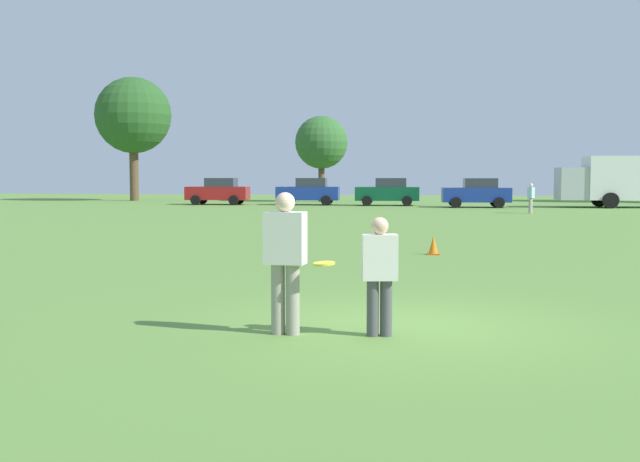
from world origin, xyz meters
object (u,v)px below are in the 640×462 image
(parked_car_near_left, at_px, (218,191))
(box_truck, at_px, (632,179))
(player_thrower, at_px, (285,255))
(parked_car_center, at_px, (388,192))
(parked_car_mid_left, at_px, (309,191))
(parked_car_mid_right, at_px, (477,193))
(player_defender, at_px, (380,270))
(frisbee, at_px, (324,263))
(traffic_cone, at_px, (433,245))
(bystander_sideline_watcher, at_px, (531,196))

(parked_car_near_left, relative_size, box_truck, 0.50)
(player_thrower, distance_m, parked_car_center, 43.03)
(parked_car_center, xyz_separation_m, box_truck, (15.15, -0.88, 0.83))
(parked_car_mid_left, xyz_separation_m, parked_car_mid_right, (11.11, -2.34, 0.00))
(parked_car_mid_left, bearing_deg, parked_car_center, -2.03)
(parked_car_mid_right, bearing_deg, player_defender, -93.00)
(player_thrower, xyz_separation_m, parked_car_center, (-2.44, 42.96, -0.08))
(parked_car_mid_right, relative_size, box_truck, 0.50)
(frisbee, relative_size, parked_car_mid_left, 0.06)
(player_thrower, height_order, box_truck, box_truck)
(traffic_cone, distance_m, parked_car_mid_left, 34.00)
(player_thrower, height_order, bystander_sideline_watcher, player_thrower)
(parked_car_near_left, distance_m, box_truck, 26.73)
(parked_car_mid_right, relative_size, bystander_sideline_watcher, 2.73)
(parked_car_mid_right, bearing_deg, bystander_sideline_watcher, -70.70)
(traffic_cone, bearing_deg, bystander_sideline_watcher, 79.15)
(frisbee, distance_m, traffic_cone, 10.61)
(parked_car_mid_left, relative_size, parked_car_mid_right, 1.00)
(bystander_sideline_watcher, bearing_deg, parked_car_mid_right, 109.30)
(parked_car_mid_right, distance_m, box_truck, 9.53)
(player_defender, relative_size, frisbee, 5.44)
(player_defender, bearing_deg, frisbee, -166.13)
(player_defender, xyz_separation_m, parked_car_near_left, (-15.17, 42.55, 0.10))
(parked_car_near_left, height_order, parked_car_mid_right, same)
(player_thrower, xyz_separation_m, bystander_sideline_watcher, (5.91, 33.36, -0.11))
(player_thrower, bearing_deg, parked_car_mid_right, 85.37)
(traffic_cone, relative_size, parked_car_mid_right, 0.11)
(parked_car_near_left, bearing_deg, parked_car_mid_left, 4.68)
(player_thrower, xyz_separation_m, parked_car_mid_right, (3.30, 40.82, -0.08))
(player_defender, distance_m, parked_car_near_left, 45.18)
(player_thrower, bearing_deg, frisbee, -8.44)
(box_truck, bearing_deg, parked_car_mid_left, 177.01)
(player_defender, xyz_separation_m, traffic_cone, (0.35, 10.37, -0.60))
(parked_car_mid_left, bearing_deg, player_thrower, -79.74)
(player_thrower, bearing_deg, bystander_sideline_watcher, 79.95)
(parked_car_near_left, bearing_deg, player_defender, -70.37)
(player_defender, relative_size, box_truck, 0.17)
(player_thrower, xyz_separation_m, frisbee, (0.50, -0.07, -0.09))
(parked_car_center, relative_size, parked_car_mid_right, 1.00)
(parked_car_mid_left, xyz_separation_m, parked_car_center, (5.37, -0.19, 0.00))
(player_thrower, distance_m, traffic_cone, 10.60)
(player_defender, distance_m, traffic_cone, 10.40)
(parked_car_center, xyz_separation_m, bystander_sideline_watcher, (8.35, -9.60, -0.03))
(frisbee, xyz_separation_m, box_truck, (12.21, 42.16, 0.84))
(frisbee, bearing_deg, box_truck, 73.85)
(player_defender, relative_size, bystander_sideline_watcher, 0.93)
(parked_car_mid_left, distance_m, parked_car_mid_right, 11.36)
(frisbee, height_order, parked_car_near_left, parked_car_near_left)
(frisbee, bearing_deg, player_defender, 13.87)
(frisbee, distance_m, bystander_sideline_watcher, 33.87)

